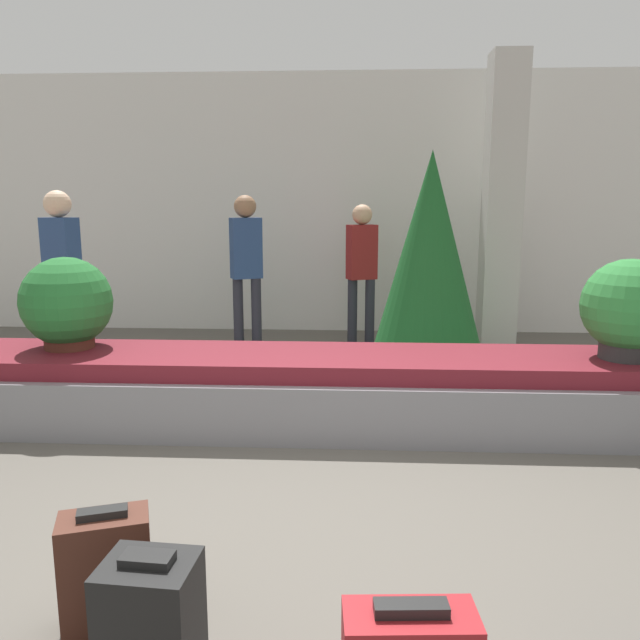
{
  "coord_description": "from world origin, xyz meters",
  "views": [
    {
      "loc": [
        0.24,
        -2.73,
        1.62
      ],
      "look_at": [
        0.0,
        1.68,
        0.79
      ],
      "focal_mm": 35.0,
      "sensor_mm": 36.0,
      "label": 1
    }
  ],
  "objects_px": {
    "traveler_1": "(246,259)",
    "decorated_tree": "(430,254)",
    "pillar": "(502,205)",
    "traveler_2": "(362,263)",
    "traveler_0": "(62,267)",
    "suitcase_0": "(151,626)",
    "suitcase_2": "(106,571)",
    "potted_plant_0": "(629,309)",
    "potted_plant_1": "(67,304)"
  },
  "relations": [
    {
      "from": "traveler_1",
      "to": "decorated_tree",
      "type": "xyz_separation_m",
      "value": [
        1.88,
        -0.71,
        0.12
      ]
    },
    {
      "from": "pillar",
      "to": "traveler_2",
      "type": "bearing_deg",
      "value": 178.82
    },
    {
      "from": "traveler_0",
      "to": "traveler_1",
      "type": "relative_size",
      "value": 1.02
    },
    {
      "from": "suitcase_0",
      "to": "suitcase_2",
      "type": "height_order",
      "value": "suitcase_0"
    },
    {
      "from": "pillar",
      "to": "traveler_2",
      "type": "xyz_separation_m",
      "value": [
        -1.53,
        0.03,
        -0.65
      ]
    },
    {
      "from": "pillar",
      "to": "traveler_1",
      "type": "distance_m",
      "value": 2.86
    },
    {
      "from": "suitcase_0",
      "to": "potted_plant_0",
      "type": "height_order",
      "value": "potted_plant_0"
    },
    {
      "from": "potted_plant_0",
      "to": "decorated_tree",
      "type": "bearing_deg",
      "value": 126.91
    },
    {
      "from": "pillar",
      "to": "potted_plant_1",
      "type": "distance_m",
      "value": 4.6
    },
    {
      "from": "potted_plant_1",
      "to": "decorated_tree",
      "type": "relative_size",
      "value": 0.33
    },
    {
      "from": "pillar",
      "to": "decorated_tree",
      "type": "height_order",
      "value": "pillar"
    },
    {
      "from": "pillar",
      "to": "traveler_0",
      "type": "height_order",
      "value": "pillar"
    },
    {
      "from": "suitcase_2",
      "to": "suitcase_0",
      "type": "bearing_deg",
      "value": -67.6
    },
    {
      "from": "potted_plant_1",
      "to": "traveler_1",
      "type": "distance_m",
      "value": 2.4
    },
    {
      "from": "traveler_2",
      "to": "traveler_0",
      "type": "bearing_deg",
      "value": -173.75
    },
    {
      "from": "potted_plant_1",
      "to": "traveler_2",
      "type": "relative_size",
      "value": 0.43
    },
    {
      "from": "decorated_tree",
      "to": "potted_plant_1",
      "type": "bearing_deg",
      "value": -152.84
    },
    {
      "from": "potted_plant_1",
      "to": "traveler_0",
      "type": "distance_m",
      "value": 1.21
    },
    {
      "from": "potted_plant_0",
      "to": "decorated_tree",
      "type": "height_order",
      "value": "decorated_tree"
    },
    {
      "from": "traveler_0",
      "to": "decorated_tree",
      "type": "bearing_deg",
      "value": 27.49
    },
    {
      "from": "potted_plant_0",
      "to": "traveler_2",
      "type": "distance_m",
      "value": 3.25
    },
    {
      "from": "pillar",
      "to": "decorated_tree",
      "type": "relative_size",
      "value": 1.52
    },
    {
      "from": "suitcase_2",
      "to": "traveler_0",
      "type": "bearing_deg",
      "value": 97.48
    },
    {
      "from": "potted_plant_0",
      "to": "potted_plant_1",
      "type": "relative_size",
      "value": 1.02
    },
    {
      "from": "potted_plant_1",
      "to": "suitcase_2",
      "type": "bearing_deg",
      "value": -63.05
    },
    {
      "from": "traveler_0",
      "to": "traveler_1",
      "type": "xyz_separation_m",
      "value": [
        1.52,
        1.1,
        -0.02
      ]
    },
    {
      "from": "potted_plant_0",
      "to": "traveler_0",
      "type": "distance_m",
      "value": 4.75
    },
    {
      "from": "suitcase_2",
      "to": "decorated_tree",
      "type": "relative_size",
      "value": 0.23
    },
    {
      "from": "traveler_1",
      "to": "decorated_tree",
      "type": "bearing_deg",
      "value": 134.22
    },
    {
      "from": "traveler_0",
      "to": "pillar",
      "type": "bearing_deg",
      "value": 39.62
    },
    {
      "from": "potted_plant_1",
      "to": "traveler_2",
      "type": "xyz_separation_m",
      "value": [
        2.24,
        2.57,
        0.08
      ]
    },
    {
      "from": "potted_plant_0",
      "to": "potted_plant_1",
      "type": "distance_m",
      "value": 4.07
    },
    {
      "from": "pillar",
      "to": "decorated_tree",
      "type": "bearing_deg",
      "value": -130.16
    },
    {
      "from": "traveler_2",
      "to": "decorated_tree",
      "type": "xyz_separation_m",
      "value": [
        0.63,
        -1.1,
        0.19
      ]
    },
    {
      "from": "pillar",
      "to": "traveler_0",
      "type": "distance_m",
      "value": 4.57
    },
    {
      "from": "potted_plant_0",
      "to": "traveler_0",
      "type": "height_order",
      "value": "traveler_0"
    },
    {
      "from": "traveler_1",
      "to": "traveler_0",
      "type": "bearing_deg",
      "value": 10.74
    },
    {
      "from": "potted_plant_1",
      "to": "decorated_tree",
      "type": "bearing_deg",
      "value": 27.16
    },
    {
      "from": "pillar",
      "to": "potted_plant_1",
      "type": "relative_size",
      "value": 4.64
    },
    {
      "from": "potted_plant_1",
      "to": "traveler_1",
      "type": "bearing_deg",
      "value": 65.59
    },
    {
      "from": "suitcase_2",
      "to": "traveler_1",
      "type": "height_order",
      "value": "traveler_1"
    },
    {
      "from": "suitcase_2",
      "to": "pillar",
      "type": "bearing_deg",
      "value": 43.29
    },
    {
      "from": "decorated_tree",
      "to": "suitcase_0",
      "type": "bearing_deg",
      "value": -108.38
    },
    {
      "from": "pillar",
      "to": "suitcase_0",
      "type": "distance_m",
      "value": 5.87
    },
    {
      "from": "pillar",
      "to": "potted_plant_0",
      "type": "relative_size",
      "value": 4.53
    },
    {
      "from": "potted_plant_0",
      "to": "suitcase_2",
      "type": "bearing_deg",
      "value": -141.68
    },
    {
      "from": "suitcase_2",
      "to": "decorated_tree",
      "type": "distance_m",
      "value": 4.29
    },
    {
      "from": "pillar",
      "to": "traveler_1",
      "type": "relative_size",
      "value": 1.87
    },
    {
      "from": "potted_plant_1",
      "to": "decorated_tree",
      "type": "height_order",
      "value": "decorated_tree"
    },
    {
      "from": "traveler_0",
      "to": "decorated_tree",
      "type": "distance_m",
      "value": 3.42
    }
  ]
}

